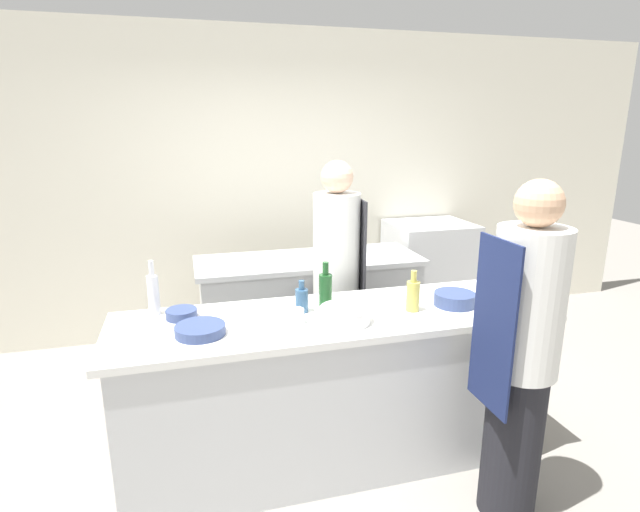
% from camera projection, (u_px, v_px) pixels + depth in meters
% --- Properties ---
extents(ground_plane, '(16.00, 16.00, 0.00)m').
position_uv_depth(ground_plane, '(335.00, 454.00, 3.06)').
color(ground_plane, gray).
extents(wall_back, '(8.00, 0.06, 2.80)m').
position_uv_depth(wall_back, '(270.00, 185.00, 4.68)').
color(wall_back, silver).
rests_on(wall_back, ground_plane).
extents(prep_counter, '(2.50, 0.72, 0.92)m').
position_uv_depth(prep_counter, '(336.00, 387.00, 2.94)').
color(prep_counter, silver).
rests_on(prep_counter, ground_plane).
extents(pass_counter, '(1.79, 0.66, 0.92)m').
position_uv_depth(pass_counter, '(309.00, 312.00, 4.11)').
color(pass_counter, silver).
rests_on(pass_counter, ground_plane).
extents(oven_range, '(0.77, 0.66, 1.04)m').
position_uv_depth(oven_range, '(428.00, 275.00, 4.93)').
color(oven_range, silver).
rests_on(oven_range, ground_plane).
extents(chef_at_prep_near, '(0.35, 0.34, 1.73)m').
position_uv_depth(chef_at_prep_near, '(521.00, 357.00, 2.40)').
color(chef_at_prep_near, black).
rests_on(chef_at_prep_near, ground_plane).
extents(chef_at_stove, '(0.35, 0.33, 1.73)m').
position_uv_depth(chef_at_stove, '(337.00, 282.00, 3.53)').
color(chef_at_stove, black).
rests_on(chef_at_stove, ground_plane).
extents(bottle_olive_oil, '(0.07, 0.07, 0.19)m').
position_uv_depth(bottle_olive_oil, '(302.00, 299.00, 2.83)').
color(bottle_olive_oil, '#2D5175').
rests_on(bottle_olive_oil, prep_counter).
extents(bottle_vinegar, '(0.08, 0.08, 0.27)m').
position_uv_depth(bottle_vinegar, '(326.00, 289.00, 2.91)').
color(bottle_vinegar, '#19471E').
rests_on(bottle_vinegar, prep_counter).
extents(bottle_wine, '(0.06, 0.06, 0.31)m').
position_uv_depth(bottle_wine, '(153.00, 293.00, 2.79)').
color(bottle_wine, silver).
rests_on(bottle_wine, prep_counter).
extents(bottle_cooking_oil, '(0.08, 0.08, 0.24)m').
position_uv_depth(bottle_cooking_oil, '(413.00, 295.00, 2.85)').
color(bottle_cooking_oil, '#B2A84C').
rests_on(bottle_cooking_oil, prep_counter).
extents(bowl_mixing_large, '(0.17, 0.17, 0.05)m').
position_uv_depth(bowl_mixing_large, '(182.00, 314.00, 2.75)').
color(bowl_mixing_large, navy).
rests_on(bowl_mixing_large, prep_counter).
extents(bowl_prep_small, '(0.28, 0.28, 0.08)m').
position_uv_depth(bowl_prep_small, '(345.00, 315.00, 2.69)').
color(bowl_prep_small, white).
rests_on(bowl_prep_small, prep_counter).
extents(bowl_ceramic_blue, '(0.24, 0.24, 0.08)m').
position_uv_depth(bowl_ceramic_blue, '(455.00, 299.00, 2.94)').
color(bowl_ceramic_blue, navy).
rests_on(bowl_ceramic_blue, prep_counter).
extents(bowl_wooden_salad, '(0.26, 0.26, 0.05)m').
position_uv_depth(bowl_wooden_salad, '(200.00, 330.00, 2.54)').
color(bowl_wooden_salad, navy).
rests_on(bowl_wooden_salad, prep_counter).
extents(cup, '(0.09, 0.09, 0.08)m').
position_uv_depth(cup, '(296.00, 316.00, 2.68)').
color(cup, white).
rests_on(cup, prep_counter).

